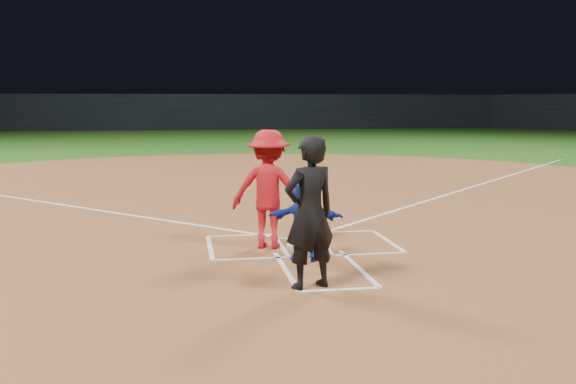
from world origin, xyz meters
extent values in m
plane|color=#1E4F13|center=(0.00, 0.00, 0.00)|extent=(120.00, 120.00, 0.00)
cylinder|color=brown|center=(0.00, 6.00, 0.01)|extent=(28.00, 28.00, 0.01)
cube|color=black|center=(0.00, 48.00, 1.60)|extent=(80.00, 1.20, 3.20)
cylinder|color=white|center=(0.00, 0.00, 0.02)|extent=(0.60, 0.60, 0.02)
imported|color=#1424A6|center=(-0.16, -1.13, 0.66)|extent=(1.25, 0.73, 1.29)
imported|color=black|center=(-0.38, -2.63, 1.04)|extent=(0.87, 0.72, 2.05)
cube|color=white|center=(-0.98, 0.92, 0.01)|extent=(1.22, 0.08, 0.01)
cube|color=white|center=(-0.98, -0.92, 0.01)|extent=(1.22, 0.08, 0.01)
cube|color=white|center=(-0.37, 0.00, 0.01)|extent=(0.08, 1.83, 0.01)
cube|color=white|center=(-1.59, 0.00, 0.01)|extent=(0.08, 1.83, 0.01)
cube|color=white|center=(0.98, 0.92, 0.01)|extent=(1.22, 0.08, 0.01)
cube|color=white|center=(0.98, -0.92, 0.01)|extent=(1.22, 0.08, 0.01)
cube|color=white|center=(0.37, 0.00, 0.01)|extent=(0.08, 1.83, 0.01)
cube|color=white|center=(1.59, 0.00, 0.01)|extent=(0.08, 1.83, 0.01)
cube|color=white|center=(-0.55, -1.70, 0.01)|extent=(0.08, 2.20, 0.01)
cube|color=white|center=(0.55, -1.70, 0.01)|extent=(0.08, 2.20, 0.01)
cube|color=white|center=(0.00, -2.80, 0.01)|extent=(1.10, 0.08, 0.01)
cube|color=white|center=(7.07, 7.37, 0.01)|extent=(14.21, 14.21, 0.01)
imported|color=red|center=(-0.59, -0.12, 1.02)|extent=(1.47, 1.13, 2.01)
cylinder|color=olive|center=(0.01, -0.27, 1.15)|extent=(0.30, 0.82, 0.28)
camera|label=1|loc=(-2.05, -10.83, 2.49)|focal=40.00mm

